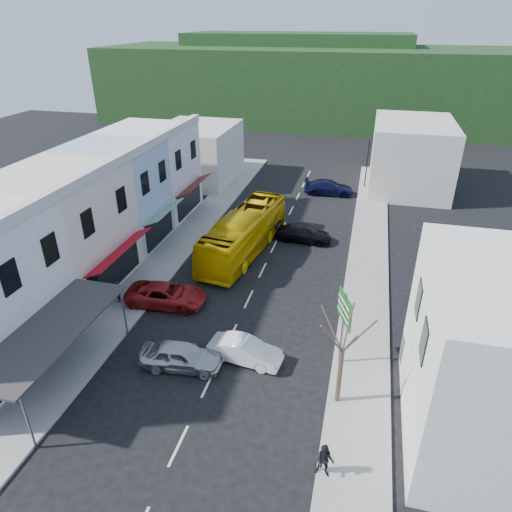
# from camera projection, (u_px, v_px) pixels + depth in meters

# --- Properties ---
(ground) EXTENTS (120.00, 120.00, 0.00)m
(ground) POSITION_uv_depth(u_px,v_px,m) (231.00, 335.00, 26.74)
(ground) COLOR black
(ground) RESTS_ON ground
(sidewalk_left) EXTENTS (3.00, 52.00, 0.15)m
(sidewalk_left) POSITION_uv_depth(u_px,v_px,m) (178.00, 246.00, 36.90)
(sidewalk_left) COLOR gray
(sidewalk_left) RESTS_ON ground
(sidewalk_right) EXTENTS (3.00, 52.00, 0.15)m
(sidewalk_right) POSITION_uv_depth(u_px,v_px,m) (367.00, 268.00, 33.69)
(sidewalk_right) COLOR gray
(sidewalk_right) RESTS_ON ground
(shopfront_row) EXTENTS (8.25, 30.00, 8.00)m
(shopfront_row) POSITION_uv_depth(u_px,v_px,m) (79.00, 220.00, 31.85)
(shopfront_row) COLOR beige
(shopfront_row) RESTS_ON ground
(distant_block_left) EXTENTS (8.00, 10.00, 6.00)m
(distant_block_left) POSITION_uv_depth(u_px,v_px,m) (198.00, 153.00, 51.09)
(distant_block_left) COLOR #B7B2A8
(distant_block_left) RESTS_ON ground
(distant_block_right) EXTENTS (8.00, 12.00, 7.00)m
(distant_block_right) POSITION_uv_depth(u_px,v_px,m) (411.00, 155.00, 48.52)
(distant_block_right) COLOR #B7B2A8
(distant_block_right) RESTS_ON ground
(hillside) EXTENTS (80.00, 26.00, 14.00)m
(hillside) POSITION_uv_depth(u_px,v_px,m) (329.00, 80.00, 79.80)
(hillside) COLOR black
(hillside) RESTS_ON ground
(bus) EXTENTS (3.97, 11.83, 3.10)m
(bus) POSITION_uv_depth(u_px,v_px,m) (244.00, 234.00, 35.51)
(bus) COLOR #DBAB06
(bus) RESTS_ON ground
(car_silver) EXTENTS (4.55, 2.21, 1.40)m
(car_silver) POSITION_uv_depth(u_px,v_px,m) (181.00, 356.00, 24.02)
(car_silver) COLOR #BABABF
(car_silver) RESTS_ON ground
(car_white) EXTENTS (4.59, 2.32, 1.40)m
(car_white) POSITION_uv_depth(u_px,v_px,m) (245.00, 350.00, 24.47)
(car_white) COLOR silver
(car_white) RESTS_ON ground
(car_red) EXTENTS (4.76, 2.33, 1.40)m
(car_red) POSITION_uv_depth(u_px,v_px,m) (166.00, 295.00, 29.33)
(car_red) COLOR maroon
(car_red) RESTS_ON ground
(car_black_near) EXTENTS (4.57, 2.01, 1.40)m
(car_black_near) POSITION_uv_depth(u_px,v_px,m) (304.00, 233.00, 37.68)
(car_black_near) COLOR black
(car_black_near) RESTS_ON ground
(car_navy_far) EXTENTS (4.62, 2.17, 1.40)m
(car_navy_far) POSITION_uv_depth(u_px,v_px,m) (329.00, 188.00, 47.63)
(car_navy_far) COLOR black
(car_navy_far) RESTS_ON ground
(pedestrian_left) EXTENTS (0.60, 0.71, 1.70)m
(pedestrian_left) POSITION_uv_depth(u_px,v_px,m) (118.00, 289.00, 29.35)
(pedestrian_left) COLOR black
(pedestrian_left) RESTS_ON sidewalk_left
(pedestrian_right) EXTENTS (0.73, 0.49, 1.70)m
(pedestrian_right) POSITION_uv_depth(u_px,v_px,m) (325.00, 460.00, 18.07)
(pedestrian_right) COLOR black
(pedestrian_right) RESTS_ON sidewalk_right
(direction_sign) EXTENTS (1.61, 2.15, 4.44)m
(direction_sign) POSITION_uv_depth(u_px,v_px,m) (343.00, 330.00, 23.54)
(direction_sign) COLOR #11601D
(direction_sign) RESTS_ON ground
(street_tree) EXTENTS (2.57, 2.57, 6.22)m
(street_tree) POSITION_uv_depth(u_px,v_px,m) (342.00, 352.00, 20.66)
(street_tree) COLOR #3B2C23
(street_tree) RESTS_ON ground
(traffic_signal) EXTENTS (0.70, 1.14, 5.27)m
(traffic_signal) POSITION_uv_depth(u_px,v_px,m) (367.00, 164.00, 48.63)
(traffic_signal) COLOR black
(traffic_signal) RESTS_ON ground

